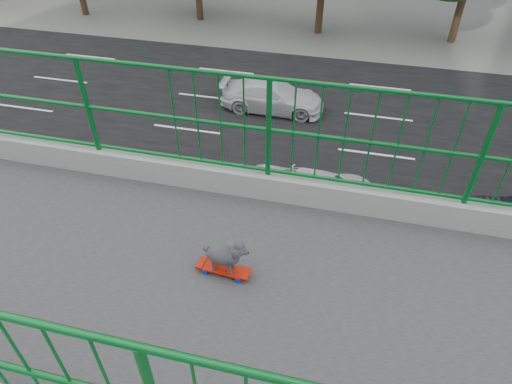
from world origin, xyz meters
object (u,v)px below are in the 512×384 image
object	(u,v)px
skateboard	(223,269)
poodle	(225,254)
car_3	(272,96)
car_6	(300,192)

from	to	relation	value
skateboard	poodle	bearing A→B (deg)	90.00
skateboard	car_3	world-z (taller)	skateboard
poodle	car_3	bearing A→B (deg)	-166.16
skateboard	car_6	bearing A→B (deg)	-173.72
car_3	car_6	bearing A→B (deg)	-160.36
poodle	car_3	xyz separation A→B (m)	(-15.39, -2.66, -6.59)
skateboard	car_6	xyz separation A→B (m)	(-8.99, -0.35, -6.39)
poodle	car_6	xyz separation A→B (m)	(-8.99, -0.37, -6.61)
poodle	skateboard	bearing A→B (deg)	-90.00
car_3	car_6	world-z (taller)	car_3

